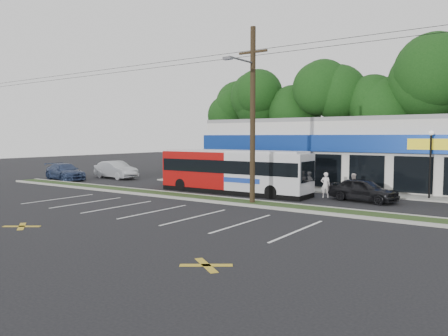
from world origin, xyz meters
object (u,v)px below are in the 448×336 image
object	(u,v)px
metrobus	(233,170)
car_silver	(116,170)
car_dark	(363,190)
pedestrian_b	(353,185)
lamp_post	(430,156)
car_blue	(65,172)
utility_pole	(249,109)
pedestrian_a	(325,185)

from	to	relation	value
metrobus	car_silver	bearing A→B (deg)	170.08
car_dark	pedestrian_b	size ratio (longest dim) A/B	2.74
pedestrian_b	car_dark	bearing A→B (deg)	150.97
lamp_post	car_blue	xyz separation A→B (m)	(-29.03, -5.30, -1.93)
car_blue	car_dark	bearing A→B (deg)	-72.66
utility_pole	metrobus	distance (m)	6.29
car_dark	pedestrian_a	bearing A→B (deg)	94.46
pedestrian_b	utility_pole	bearing A→B (deg)	89.10
car_silver	utility_pole	bearing A→B (deg)	-101.48
metrobus	pedestrian_b	size ratio (longest dim) A/B	7.33
metrobus	car_silver	size ratio (longest dim) A/B	2.26
lamp_post	car_silver	bearing A→B (deg)	-176.09
lamp_post	pedestrian_a	distance (m)	6.52
utility_pole	car_blue	size ratio (longest dim) A/B	9.87
lamp_post	car_blue	size ratio (longest dim) A/B	0.84
utility_pole	pedestrian_a	size ratio (longest dim) A/B	30.86
utility_pole	lamp_post	distance (m)	11.67
lamp_post	car_dark	size ratio (longest dim) A/B	1.03
lamp_post	pedestrian_b	world-z (taller)	lamp_post
pedestrian_a	pedestrian_b	world-z (taller)	pedestrian_a
car_blue	lamp_post	bearing A→B (deg)	-67.21
utility_pole	pedestrian_b	size ratio (longest dim) A/B	33.39
metrobus	car_dark	xyz separation A→B (m)	(8.52, 1.22, -0.86)
car_silver	pedestrian_a	world-z (taller)	pedestrian_a
car_dark	pedestrian_a	xyz separation A→B (m)	(-2.49, 0.28, 0.11)
car_silver	metrobus	bearing A→B (deg)	-92.62
utility_pole	metrobus	size ratio (longest dim) A/B	4.55
lamp_post	car_silver	distance (m)	26.43
metrobus	pedestrian_b	world-z (taller)	metrobus
car_blue	pedestrian_a	bearing A→B (deg)	-71.47
car_dark	pedestrian_b	world-z (taller)	pedestrian_b
lamp_post	car_blue	distance (m)	29.57
metrobus	pedestrian_a	bearing A→B (deg)	13.72
car_blue	metrobus	bearing A→B (deg)	-74.27
metrobus	pedestrian_b	bearing A→B (deg)	23.48
utility_pole	car_dark	world-z (taller)	utility_pole
metrobus	car_blue	xyz separation A→B (m)	(-17.41, -1.00, -0.82)
car_dark	car_blue	size ratio (longest dim) A/B	0.81
metrobus	pedestrian_b	xyz separation A→B (m)	(7.26, 3.19, -0.81)
utility_pole	car_silver	world-z (taller)	utility_pole
car_silver	car_blue	bearing A→B (deg)	149.11
utility_pole	lamp_post	world-z (taller)	utility_pole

